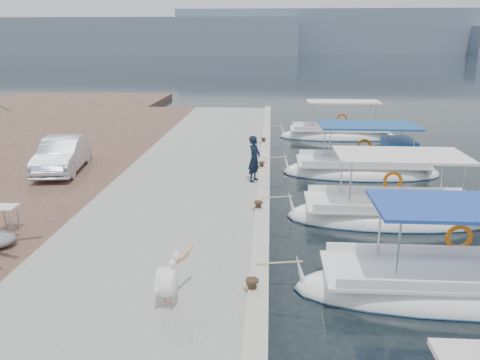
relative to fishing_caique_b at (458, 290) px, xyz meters
name	(u,v)px	position (x,y,z in m)	size (l,w,h in m)	color
ground	(269,246)	(-4.40, 2.42, -0.12)	(400.00, 400.00, 0.00)	black
concrete_quay	(193,184)	(-7.40, 7.42, 0.13)	(6.00, 40.00, 0.50)	gray
quay_curb	(264,178)	(-4.62, 7.42, 0.44)	(0.44, 40.00, 0.12)	#ADA79A
cobblestone_strip	(69,182)	(-12.40, 7.42, 0.13)	(4.00, 40.00, 0.50)	#4F332A
distant_hills	(340,35)	(25.21, 203.92, 7.49)	(330.00, 60.00, 18.00)	slate
fishing_caique_b	(458,290)	(0.00, 0.00, 0.00)	(7.64, 2.27, 2.83)	white
fishing_caique_c	(390,216)	(-0.43, 4.76, 0.00)	(6.77, 2.45, 2.83)	white
fishing_caique_d	(363,170)	(-0.28, 10.23, 0.07)	(6.86, 2.59, 2.83)	white
fishing_caique_e	(338,136)	(-0.30, 18.15, 0.00)	(7.04, 2.09, 2.83)	white
mooring_bollards	(258,205)	(-4.75, 3.92, 0.57)	(0.28, 20.28, 0.33)	black
pelican	(168,280)	(-6.45, -1.57, 0.90)	(0.78, 1.29, 1.02)	tan
fisherman	(254,159)	(-5.00, 7.22, 1.25)	(0.64, 0.42, 1.76)	black
parked_car	(62,154)	(-12.91, 8.17, 1.07)	(1.47, 4.23, 1.39)	silver
folding_table	(7,213)	(-11.78, 1.90, 0.90)	(0.55, 0.55, 0.73)	silver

